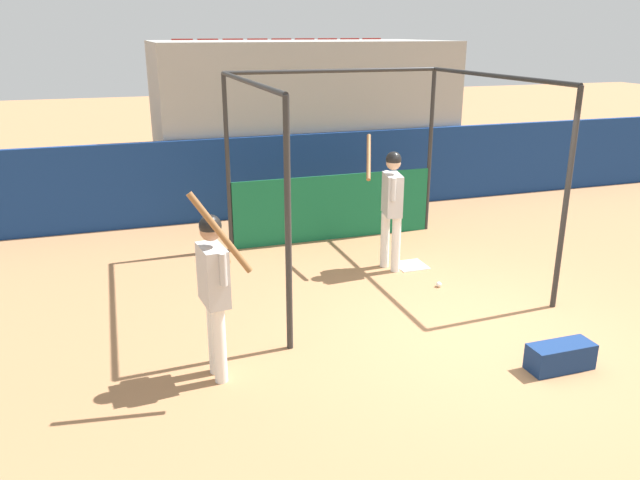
{
  "coord_description": "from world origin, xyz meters",
  "views": [
    {
      "loc": [
        -3.8,
        -5.67,
        3.35
      ],
      "look_at": [
        -1.56,
        1.09,
        0.96
      ],
      "focal_mm": 35.0,
      "sensor_mm": 36.0,
      "label": 1
    }
  ],
  "objects_px": {
    "player_batter": "(391,199)",
    "player_waiting": "(214,283)",
    "equipment_bag": "(560,356)",
    "baseball": "(439,284)"
  },
  "relations": [
    {
      "from": "player_batter",
      "to": "baseball",
      "type": "height_order",
      "value": "player_batter"
    },
    {
      "from": "player_batter",
      "to": "player_waiting",
      "type": "bearing_deg",
      "value": 139.91
    },
    {
      "from": "equipment_bag",
      "to": "player_batter",
      "type": "bearing_deg",
      "value": 98.71
    },
    {
      "from": "player_waiting",
      "to": "baseball",
      "type": "height_order",
      "value": "player_waiting"
    },
    {
      "from": "baseball",
      "to": "player_batter",
      "type": "bearing_deg",
      "value": 112.76
    },
    {
      "from": "player_waiting",
      "to": "equipment_bag",
      "type": "bearing_deg",
      "value": 67.82
    },
    {
      "from": "player_batter",
      "to": "equipment_bag",
      "type": "distance_m",
      "value": 3.38
    },
    {
      "from": "equipment_bag",
      "to": "baseball",
      "type": "xyz_separation_m",
      "value": [
        -0.13,
        2.35,
        -0.1
      ]
    },
    {
      "from": "player_waiting",
      "to": "equipment_bag",
      "type": "height_order",
      "value": "player_waiting"
    },
    {
      "from": "player_waiting",
      "to": "player_batter",
      "type": "bearing_deg",
      "value": 121.31
    }
  ]
}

